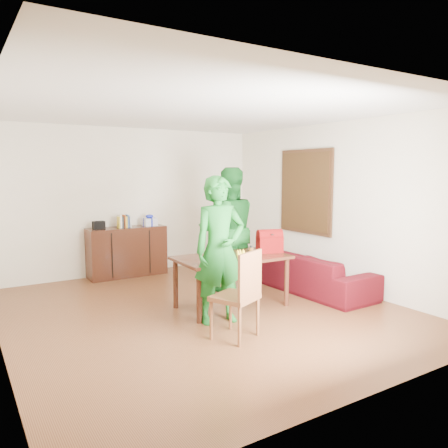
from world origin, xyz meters
TOP-DOWN VIEW (x-y plane):
  - room at (0.01, 0.13)m, footprint 5.20×5.70m
  - table at (0.42, -0.05)m, footprint 1.57×0.91m
  - chair at (-0.17, -1.05)m, footprint 0.61×0.59m
  - person_near at (-0.04, -0.47)m, footprint 0.73×0.53m
  - person_far at (0.85, 0.71)m, footprint 1.10×0.95m
  - laptop at (0.20, -0.13)m, footprint 0.34×0.29m
  - bananas at (0.31, -0.45)m, footprint 0.20×0.16m
  - bottle at (0.49, -0.41)m, footprint 0.06×0.06m
  - red_bag at (1.05, -0.09)m, footprint 0.41×0.31m
  - sofa at (1.95, -0.05)m, footprint 0.87×2.11m

SIDE VIEW (x-z plane):
  - chair at x=-0.17m, z-range -0.21..0.81m
  - sofa at x=1.95m, z-range 0.00..0.61m
  - table at x=0.42m, z-range 0.28..1.00m
  - bananas at x=0.31m, z-range 0.73..0.79m
  - laptop at x=0.20m, z-range 0.67..0.87m
  - bottle at x=0.49m, z-range 0.73..0.92m
  - red_bag at x=1.05m, z-range 0.73..0.99m
  - person_near at x=-0.04m, z-range 0.00..1.86m
  - person_far at x=0.85m, z-range 0.00..1.97m
  - room at x=0.01m, z-range -0.14..2.76m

